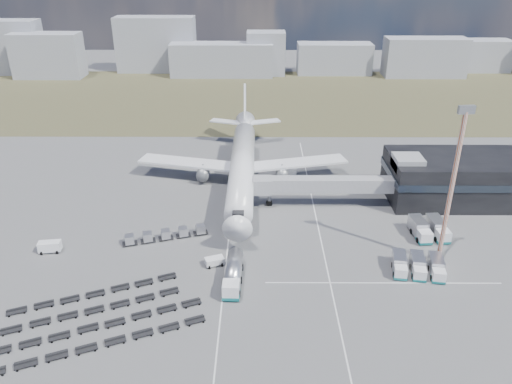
{
  "coord_description": "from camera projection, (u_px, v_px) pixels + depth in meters",
  "views": [
    {
      "loc": [
        3.75,
        -77.26,
        50.81
      ],
      "look_at": [
        3.31,
        18.93,
        4.0
      ],
      "focal_mm": 35.0,
      "sensor_mm": 36.0,
      "label": 1
    }
  ],
  "objects": [
    {
      "name": "lane_markings",
      "position": [
        290.0,
        248.0,
        94.37
      ],
      "size": [
        47.12,
        110.0,
        0.01
      ],
      "color": "silver",
      "rests_on": "ground"
    },
    {
      "name": "airliner",
      "position": [
        242.0,
        162.0,
        118.51
      ],
      "size": [
        51.59,
        64.53,
        17.62
      ],
      "color": "white",
      "rests_on": "ground"
    },
    {
      "name": "skyline",
      "position": [
        200.0,
        52.0,
        223.12
      ],
      "size": [
        309.43,
        25.88,
        24.06
      ],
      "color": "#989BA6",
      "rests_on": "ground"
    },
    {
      "name": "floodlight_mast",
      "position": [
        451.0,
        189.0,
        83.89
      ],
      "size": [
        2.75,
        2.24,
        29.0
      ],
      "rotation": [
        0.0,
        0.0,
        0.12
      ],
      "color": "#AD431B",
      "rests_on": "ground"
    },
    {
      "name": "baggage_dollies",
      "position": [
        96.0,
        318.0,
        75.8
      ],
      "size": [
        32.76,
        24.25,
        0.71
      ],
      "rotation": [
        0.0,
        0.0,
        0.39
      ],
      "color": "black",
      "rests_on": "ground"
    },
    {
      "name": "utility_van",
      "position": [
        50.0,
        247.0,
        92.64
      ],
      "size": [
        4.21,
        2.31,
        2.16
      ],
      "primitive_type": "cube",
      "rotation": [
        0.0,
        0.0,
        0.13
      ],
      "color": "white",
      "rests_on": "ground"
    },
    {
      "name": "terminal",
      "position": [
        456.0,
        177.0,
        110.76
      ],
      "size": [
        30.4,
        16.4,
        11.0
      ],
      "color": "black",
      "rests_on": "ground"
    },
    {
      "name": "pushback_tug",
      "position": [
        215.0,
        261.0,
        88.91
      ],
      "size": [
        3.75,
        2.9,
        1.49
      ],
      "primitive_type": "cube",
      "rotation": [
        0.0,
        0.0,
        0.36
      ],
      "color": "white",
      "rests_on": "ground"
    },
    {
      "name": "ground",
      "position": [
        238.0,
        256.0,
        91.71
      ],
      "size": [
        420.0,
        420.0,
        0.0
      ],
      "primitive_type": "plane",
      "color": "#565659",
      "rests_on": "ground"
    },
    {
      "name": "service_trucks_far",
      "position": [
        429.0,
        229.0,
        97.59
      ],
      "size": [
        6.7,
        7.82,
        2.96
      ],
      "rotation": [
        0.0,
        0.0,
        0.08
      ],
      "color": "white",
      "rests_on": "ground"
    },
    {
      "name": "fuel_tanker",
      "position": [
        233.0,
        273.0,
        83.83
      ],
      "size": [
        3.2,
        11.17,
        3.58
      ],
      "rotation": [
        0.0,
        0.0,
        -0.04
      ],
      "color": "white",
      "rests_on": "ground"
    },
    {
      "name": "jet_bridge",
      "position": [
        314.0,
        185.0,
        107.8
      ],
      "size": [
        30.3,
        3.8,
        7.05
      ],
      "color": "#939399",
      "rests_on": "ground"
    },
    {
      "name": "uld_row",
      "position": [
        166.0,
        234.0,
        96.68
      ],
      "size": [
        16.28,
        6.49,
        1.81
      ],
      "rotation": [
        0.0,
        0.0,
        0.3
      ],
      "color": "black",
      "rests_on": "ground"
    },
    {
      "name": "service_trucks_near",
      "position": [
        418.0,
        266.0,
        86.57
      ],
      "size": [
        9.36,
        7.64,
        2.58
      ],
      "rotation": [
        0.0,
        0.0,
        -0.16
      ],
      "color": "white",
      "rests_on": "ground"
    },
    {
      "name": "grass_strip",
      "position": [
        248.0,
        97.0,
        190.62
      ],
      "size": [
        420.0,
        90.0,
        0.01
      ],
      "primitive_type": "cube",
      "color": "#444029",
      "rests_on": "ground"
    },
    {
      "name": "catering_truck",
      "position": [
        290.0,
        169.0,
        124.91
      ],
      "size": [
        3.22,
        6.12,
        2.68
      ],
      "rotation": [
        0.0,
        0.0,
        0.15
      ],
      "color": "white",
      "rests_on": "ground"
    }
  ]
}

